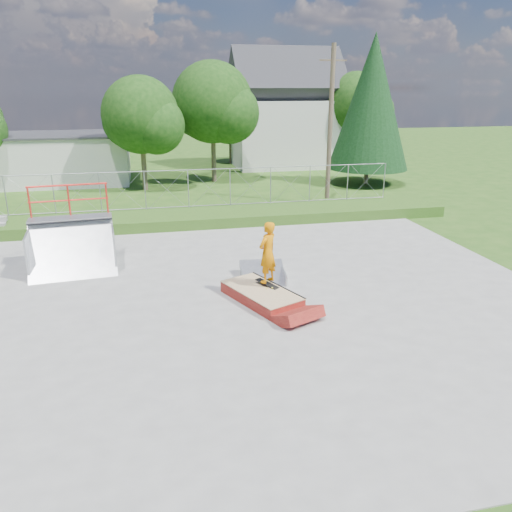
{
  "coord_description": "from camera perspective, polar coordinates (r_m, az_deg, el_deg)",
  "views": [
    {
      "loc": [
        -1.85,
        -12.93,
        5.91
      ],
      "look_at": [
        1.19,
        0.98,
        1.1
      ],
      "focal_mm": 35.0,
      "sensor_mm": 36.0,
      "label": 1
    }
  ],
  "objects": [
    {
      "name": "ground",
      "position": [
        14.33,
        -3.82,
        -5.73
      ],
      "size": [
        120.0,
        120.0,
        0.0
      ],
      "primitive_type": "plane",
      "color": "#285016",
      "rests_on": "ground"
    },
    {
      "name": "concrete_pad",
      "position": [
        14.32,
        -3.83,
        -5.65
      ],
      "size": [
        20.0,
        16.0,
        0.04
      ],
      "primitive_type": "cube",
      "color": "gray",
      "rests_on": "ground"
    },
    {
      "name": "grass_berm",
      "position": [
        23.2,
        -7.41,
        4.39
      ],
      "size": [
        24.0,
        3.0,
        0.5
      ],
      "primitive_type": "cube",
      "color": "#285016",
      "rests_on": "ground"
    },
    {
      "name": "grind_box",
      "position": [
        14.52,
        0.6,
        -4.53
      ],
      "size": [
        2.13,
        2.83,
        0.38
      ],
      "rotation": [
        0.0,
        0.0,
        0.4
      ],
      "color": "maroon",
      "rests_on": "concrete_pad"
    },
    {
      "name": "quarter_pipe",
      "position": [
        17.72,
        -20.44,
        2.65
      ],
      "size": [
        2.95,
        2.56,
        2.75
      ],
      "primitive_type": null,
      "rotation": [
        0.0,
        0.0,
        0.09
      ],
      "color": "#9FA2A7",
      "rests_on": "concrete_pad"
    },
    {
      "name": "flat_bank_ramp",
      "position": [
        16.1,
        0.77,
        -2.05
      ],
      "size": [
        1.59,
        1.67,
        0.43
      ],
      "primitive_type": null,
      "rotation": [
        0.0,
        0.0,
        -0.12
      ],
      "color": "#9FA2A7",
      "rests_on": "concrete_pad"
    },
    {
      "name": "skateboard",
      "position": [
        14.72,
        1.3,
        -3.22
      ],
      "size": [
        0.64,
        0.78,
        0.13
      ],
      "primitive_type": "cube",
      "rotation": [
        0.14,
        0.0,
        0.61
      ],
      "color": "black",
      "rests_on": "grind_box"
    },
    {
      "name": "skater",
      "position": [
        14.41,
        1.33,
        0.13
      ],
      "size": [
        0.79,
        0.76,
        1.82
      ],
      "primitive_type": "imported",
      "rotation": [
        0.0,
        0.0,
        3.83
      ],
      "color": "orange",
      "rests_on": "grind_box"
    },
    {
      "name": "chain_link_fence",
      "position": [
        23.93,
        -7.74,
        7.63
      ],
      "size": [
        20.0,
        0.06,
        1.8
      ],
      "primitive_type": null,
      "color": "gray",
      "rests_on": "grass_berm"
    },
    {
      "name": "utility_building_flat",
      "position": [
        35.74,
        -22.52,
        10.19
      ],
      "size": [
        10.0,
        6.0,
        3.0
      ],
      "primitive_type": "cube",
      "color": "beige",
      "rests_on": "ground"
    },
    {
      "name": "gable_house",
      "position": [
        40.46,
        3.36,
        15.7
      ],
      "size": [
        8.4,
        6.08,
        8.94
      ],
      "color": "beige",
      "rests_on": "ground"
    },
    {
      "name": "utility_pole",
      "position": [
        26.69,
        8.47,
        14.37
      ],
      "size": [
        0.24,
        0.24,
        8.0
      ],
      "primitive_type": "cylinder",
      "color": "brown",
      "rests_on": "ground"
    },
    {
      "name": "tree_left_near",
      "position": [
        30.81,
        -12.57,
        15.13
      ],
      "size": [
        4.76,
        4.48,
        6.65
      ],
      "color": "brown",
      "rests_on": "ground"
    },
    {
      "name": "tree_center",
      "position": [
        33.08,
        -4.46,
        16.77
      ],
      "size": [
        5.44,
        5.12,
        7.6
      ],
      "color": "brown",
      "rests_on": "ground"
    },
    {
      "name": "tree_right_far",
      "position": [
        40.15,
        11.82,
        16.34
      ],
      "size": [
        5.1,
        4.8,
        7.12
      ],
      "color": "brown",
      "rests_on": "ground"
    },
    {
      "name": "tree_back_mid",
      "position": [
        41.45,
        -2.6,
        15.5
      ],
      "size": [
        4.08,
        3.84,
        5.7
      ],
      "color": "brown",
      "rests_on": "ground"
    },
    {
      "name": "conifer_tree",
      "position": [
        32.99,
        13.06,
        16.71
      ],
      "size": [
        5.04,
        5.04,
        9.1
      ],
      "color": "brown",
      "rests_on": "ground"
    }
  ]
}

